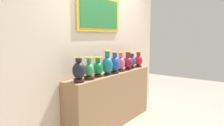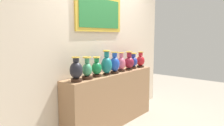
{
  "view_description": "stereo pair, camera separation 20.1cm",
  "coord_description": "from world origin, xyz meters",
  "views": [
    {
      "loc": [
        -2.8,
        -2.03,
        1.54
      ],
      "look_at": [
        0.0,
        0.0,
        1.08
      ],
      "focal_mm": 33.54,
      "sensor_mm": 36.0,
      "label": 1
    },
    {
      "loc": [
        -2.67,
        -2.19,
        1.54
      ],
      "look_at": [
        0.0,
        0.0,
        1.08
      ],
      "focal_mm": 33.54,
      "sensor_mm": 36.0,
      "label": 2
    }
  ],
  "objects": [
    {
      "name": "vase_onyx",
      "position": [
        -0.83,
        -0.05,
        1.06
      ],
      "size": [
        0.17,
        0.17,
        0.34
      ],
      "color": "#382319",
      "rests_on": "display_shelf"
    },
    {
      "name": "vase_emerald",
      "position": [
        -0.41,
        -0.03,
        1.05
      ],
      "size": [
        0.16,
        0.16,
        0.31
      ],
      "color": "#382319",
      "rests_on": "display_shelf"
    },
    {
      "name": "vase_rose",
      "position": [
        0.21,
        -0.04,
        1.05
      ],
      "size": [
        0.15,
        0.15,
        0.33
      ],
      "color": "#382319",
      "rests_on": "display_shelf"
    },
    {
      "name": "display_shelf",
      "position": [
        0.0,
        0.0,
        0.45
      ],
      "size": [
        1.95,
        0.35,
        0.91
      ],
      "primitive_type": "cube",
      "color": "#99704C",
      "rests_on": "ground_plane"
    },
    {
      "name": "vase_jade",
      "position": [
        -0.62,
        -0.04,
        1.04
      ],
      "size": [
        0.15,
        0.15,
        0.32
      ],
      "color": "#382319",
      "rests_on": "display_shelf"
    },
    {
      "name": "vase_cobalt",
      "position": [
        0.61,
        -0.02,
        1.05
      ],
      "size": [
        0.15,
        0.15,
        0.3
      ],
      "color": "#382319",
      "rests_on": "display_shelf"
    },
    {
      "name": "back_wall",
      "position": [
        -0.0,
        0.23,
        1.4
      ],
      "size": [
        3.62,
        0.14,
        2.77
      ],
      "color": "beige",
      "rests_on": "ground_plane"
    },
    {
      "name": "ground_plane",
      "position": [
        0.0,
        0.0,
        0.0
      ],
      "size": [
        9.62,
        9.62,
        0.0
      ],
      "primitive_type": "plane",
      "color": "gray"
    },
    {
      "name": "vase_crimson",
      "position": [
        0.84,
        -0.04,
        1.04
      ],
      "size": [
        0.16,
        0.16,
        0.31
      ],
      "color": "#382319",
      "rests_on": "display_shelf"
    },
    {
      "name": "vase_sapphire",
      "position": [
        -0.01,
        -0.06,
        1.07
      ],
      "size": [
        0.17,
        0.17,
        0.36
      ],
      "color": "#382319",
      "rests_on": "display_shelf"
    },
    {
      "name": "vase_burgundy",
      "position": [
        0.42,
        -0.05,
        1.05
      ],
      "size": [
        0.18,
        0.18,
        0.34
      ],
      "color": "#382319",
      "rests_on": "display_shelf"
    },
    {
      "name": "vase_teal",
      "position": [
        -0.2,
        -0.06,
        1.08
      ],
      "size": [
        0.17,
        0.17,
        0.39
      ],
      "color": "#382319",
      "rests_on": "display_shelf"
    }
  ]
}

